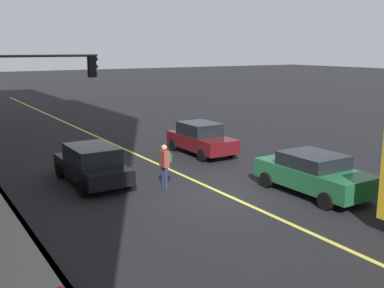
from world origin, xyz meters
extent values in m
plane|color=black|center=(0.00, 0.00, 0.00)|extent=(200.00, 200.00, 0.00)
cube|color=slate|center=(0.00, 6.99, 0.07)|extent=(80.00, 0.16, 0.15)
cube|color=#D8CC4C|center=(0.00, 0.00, 0.01)|extent=(80.00, 0.16, 0.01)
cube|color=#591116|center=(6.10, -2.87, 0.64)|extent=(4.16, 1.72, 0.67)
cube|color=black|center=(6.28, -2.87, 1.28)|extent=(2.07, 1.59, 0.62)
cylinder|color=black|center=(4.73, -3.71, 0.30)|extent=(0.60, 0.22, 0.60)
cylinder|color=black|center=(4.73, -2.03, 0.30)|extent=(0.60, 0.22, 0.60)
cylinder|color=black|center=(7.47, -3.71, 0.30)|extent=(0.60, 0.22, 0.60)
cylinder|color=black|center=(7.47, -2.03, 0.30)|extent=(0.60, 0.22, 0.60)
cube|color=black|center=(4.13, 3.62, 0.59)|extent=(4.38, 1.79, 0.59)
cube|color=black|center=(4.03, 3.62, 1.21)|extent=(2.36, 1.65, 0.64)
cylinder|color=black|center=(5.58, 4.49, 0.30)|extent=(0.60, 0.22, 0.60)
cylinder|color=black|center=(5.58, 2.74, 0.30)|extent=(0.60, 0.22, 0.60)
cylinder|color=black|center=(2.68, 4.49, 0.30)|extent=(0.60, 0.22, 0.60)
cylinder|color=black|center=(2.68, 2.74, 0.30)|extent=(0.60, 0.22, 0.60)
cube|color=#1E6038|center=(-1.49, -2.84, 0.66)|extent=(4.50, 1.93, 0.72)
cube|color=black|center=(-1.44, -2.84, 1.26)|extent=(2.14, 1.78, 0.48)
cylinder|color=black|center=(-2.98, -3.78, 0.30)|extent=(0.60, 0.22, 0.60)
cylinder|color=black|center=(-2.98, -1.89, 0.30)|extent=(0.60, 0.22, 0.60)
cylinder|color=black|center=(-0.01, -3.78, 0.30)|extent=(0.60, 0.22, 0.60)
cylinder|color=black|center=(-0.01, -1.89, 0.30)|extent=(0.60, 0.22, 0.60)
cylinder|color=#262D4C|center=(1.85, 1.51, 0.42)|extent=(0.14, 0.14, 0.85)
cylinder|color=#262D4C|center=(2.07, 1.51, 0.42)|extent=(0.14, 0.14, 0.85)
cube|color=#993F33|center=(1.96, 1.51, 1.17)|extent=(0.41, 0.22, 0.64)
sphere|color=tan|center=(1.96, 1.51, 1.60)|extent=(0.23, 0.23, 0.23)
cube|color=#26593F|center=(1.96, 1.34, 1.20)|extent=(0.26, 0.16, 0.34)
cylinder|color=#1E3823|center=(5.76, 4.95, 4.97)|extent=(0.10, 4.72, 0.10)
cube|color=black|center=(5.76, 2.84, 4.52)|extent=(0.28, 0.30, 0.90)
sphere|color=#360605|center=(5.76, 2.66, 4.82)|extent=(0.18, 0.18, 0.18)
sphere|color=#392905|center=(5.76, 2.66, 4.52)|extent=(0.18, 0.18, 0.18)
sphere|color=green|center=(5.76, 2.66, 4.22)|extent=(0.18, 0.18, 0.18)
camera|label=1|loc=(-12.90, 9.54, 5.27)|focal=42.87mm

